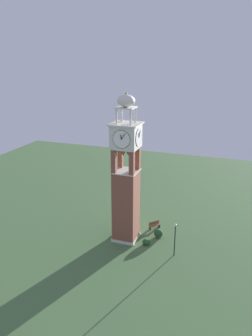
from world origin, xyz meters
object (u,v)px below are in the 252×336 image
(clock_tower, at_px, (126,182))
(lamp_post, at_px, (175,234))
(park_bench, at_px, (154,225))
(trash_bin, at_px, (159,235))

(clock_tower, height_order, lamp_post, clock_tower)
(clock_tower, relative_size, park_bench, 12.30)
(park_bench, relative_size, trash_bin, 1.84)
(clock_tower, relative_size, trash_bin, 22.67)
(lamp_post, bearing_deg, trash_bin, -50.85)
(clock_tower, height_order, trash_bin, clock_tower)
(trash_bin, bearing_deg, clock_tower, 20.41)
(lamp_post, relative_size, trash_bin, 5.09)
(clock_tower, xyz_separation_m, park_bench, (-2.72, -3.68, -7.10))
(lamp_post, bearing_deg, park_bench, -54.86)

